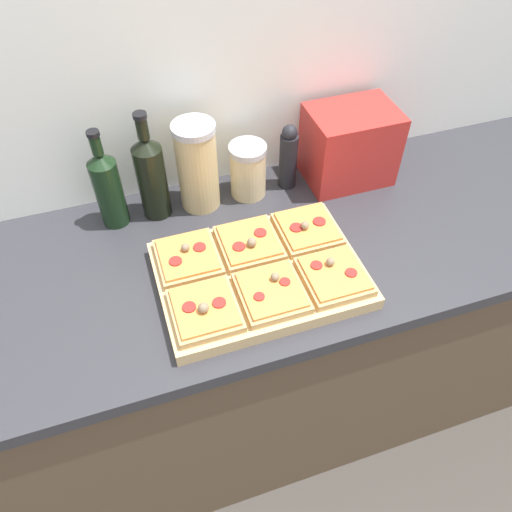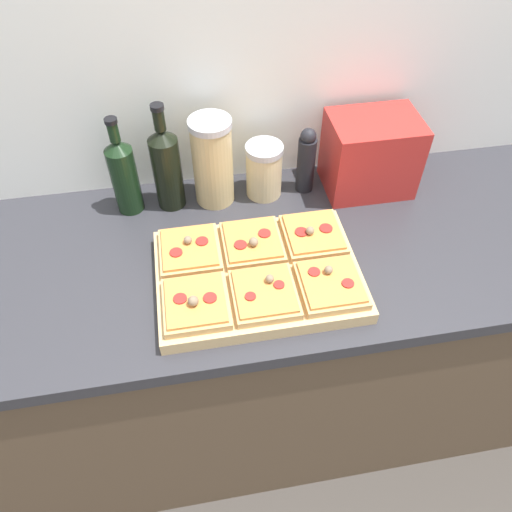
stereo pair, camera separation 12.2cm
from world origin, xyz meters
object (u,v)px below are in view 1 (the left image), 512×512
(grain_jar_tall, at_px, (197,166))
(pepper_mill, at_px, (288,157))
(olive_oil_bottle, at_px, (108,187))
(grain_jar_short, at_px, (248,170))
(cutting_board, at_px, (260,275))
(toaster_oven, at_px, (350,145))
(wine_bottle, at_px, (151,175))

(grain_jar_tall, bearing_deg, pepper_mill, 0.00)
(olive_oil_bottle, height_order, grain_jar_tall, olive_oil_bottle)
(grain_jar_short, bearing_deg, grain_jar_tall, 180.00)
(grain_jar_tall, bearing_deg, olive_oil_bottle, 180.00)
(cutting_board, xyz_separation_m, grain_jar_short, (0.08, 0.33, 0.06))
(toaster_oven, bearing_deg, cutting_board, -140.60)
(olive_oil_bottle, distance_m, toaster_oven, 0.69)
(wine_bottle, xyz_separation_m, grain_jar_tall, (0.13, -0.00, 0.00))
(cutting_board, height_order, wine_bottle, wine_bottle)
(wine_bottle, relative_size, grain_jar_short, 1.94)
(wine_bottle, height_order, pepper_mill, wine_bottle)
(olive_oil_bottle, bearing_deg, grain_jar_short, 0.00)
(cutting_board, xyz_separation_m, toaster_oven, (0.38, 0.31, 0.09))
(wine_bottle, relative_size, pepper_mill, 1.55)
(grain_jar_tall, distance_m, grain_jar_short, 0.15)
(wine_bottle, xyz_separation_m, toaster_oven, (0.57, -0.02, -0.02))
(wine_bottle, height_order, grain_jar_short, wine_bottle)
(cutting_board, height_order, toaster_oven, toaster_oven)
(cutting_board, height_order, pepper_mill, pepper_mill)
(olive_oil_bottle, height_order, wine_bottle, wine_bottle)
(grain_jar_tall, height_order, pepper_mill, grain_jar_tall)
(wine_bottle, bearing_deg, grain_jar_short, -0.00)
(grain_jar_short, bearing_deg, olive_oil_bottle, 180.00)
(cutting_board, distance_m, grain_jar_tall, 0.36)
(cutting_board, bearing_deg, grain_jar_tall, 101.68)
(olive_oil_bottle, bearing_deg, pepper_mill, 0.00)
(cutting_board, height_order, grain_jar_tall, grain_jar_tall)
(grain_jar_short, bearing_deg, wine_bottle, 180.00)
(cutting_board, xyz_separation_m, grain_jar_tall, (-0.07, 0.33, 0.11))
(olive_oil_bottle, height_order, grain_jar_short, olive_oil_bottle)
(wine_bottle, distance_m, grain_jar_short, 0.27)
(cutting_board, bearing_deg, wine_bottle, 120.40)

